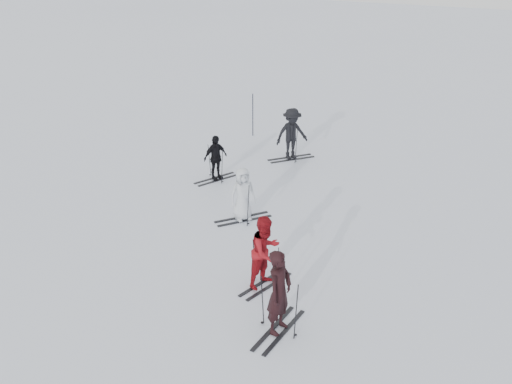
# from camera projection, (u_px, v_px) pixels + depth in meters

# --- Properties ---
(ground) EXTENTS (120.00, 120.00, 0.00)m
(ground) POSITION_uv_depth(u_px,v_px,m) (239.00, 237.00, 15.96)
(ground) COLOR silver
(ground) RESTS_ON ground
(skier_near_dark) EXTENTS (0.49, 0.72, 1.91)m
(skier_near_dark) POSITION_uv_depth(u_px,v_px,m) (279.00, 293.00, 11.81)
(skier_near_dark) COLOR black
(skier_near_dark) RESTS_ON ground
(skier_red) EXTENTS (0.88, 1.02, 1.81)m
(skier_red) POSITION_uv_depth(u_px,v_px,m) (266.00, 253.00, 13.42)
(skier_red) COLOR maroon
(skier_red) RESTS_ON ground
(skier_grey) EXTENTS (0.89, 0.93, 1.61)m
(skier_grey) POSITION_uv_depth(u_px,v_px,m) (243.00, 195.00, 16.64)
(skier_grey) COLOR silver
(skier_grey) RESTS_ON ground
(skier_uphill_left) EXTENTS (0.71, 0.99, 1.56)m
(skier_uphill_left) POSITION_uv_depth(u_px,v_px,m) (216.00, 158.00, 19.41)
(skier_uphill_left) COLOR black
(skier_uphill_left) RESTS_ON ground
(skier_uphill_far) EXTENTS (1.35, 1.42, 1.93)m
(skier_uphill_far) POSITION_uv_depth(u_px,v_px,m) (292.00, 134.00, 21.15)
(skier_uphill_far) COLOR black
(skier_uphill_far) RESTS_ON ground
(skis_near_dark) EXTENTS (1.85, 1.04, 1.32)m
(skis_near_dark) POSITION_uv_depth(u_px,v_px,m) (279.00, 305.00, 11.94)
(skis_near_dark) COLOR black
(skis_near_dark) RESTS_ON ground
(skis_red) EXTENTS (1.79, 1.24, 1.19)m
(skis_red) POSITION_uv_depth(u_px,v_px,m) (266.00, 264.00, 13.55)
(skis_red) COLOR black
(skis_red) RESTS_ON ground
(skis_grey) EXTENTS (1.97, 1.82, 1.29)m
(skis_grey) POSITION_uv_depth(u_px,v_px,m) (243.00, 200.00, 16.70)
(skis_grey) COLOR black
(skis_grey) RESTS_ON ground
(skis_uphill_left) EXTENTS (1.91, 1.49, 1.23)m
(skis_uphill_left) POSITION_uv_depth(u_px,v_px,m) (216.00, 163.00, 19.48)
(skis_uphill_left) COLOR black
(skis_uphill_left) RESTS_ON ground
(skis_uphill_far) EXTENTS (2.04, 1.93, 1.35)m
(skis_uphill_far) POSITION_uv_depth(u_px,v_px,m) (291.00, 142.00, 21.27)
(skis_uphill_far) COLOR black
(skis_uphill_far) RESTS_ON ground
(piste_marker) EXTENTS (0.04, 0.04, 1.79)m
(piste_marker) POSITION_uv_depth(u_px,v_px,m) (253.00, 115.00, 23.66)
(piste_marker) COLOR black
(piste_marker) RESTS_ON ground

